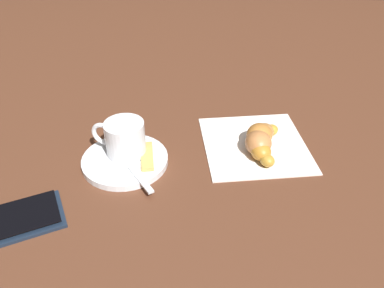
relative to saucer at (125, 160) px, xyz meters
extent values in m
plane|color=#522E1D|center=(-0.08, -0.04, -0.01)|extent=(1.80, 1.80, 0.00)
cylinder|color=white|center=(0.00, 0.00, 0.00)|extent=(0.13, 0.13, 0.01)
cylinder|color=white|center=(0.00, -0.01, 0.03)|extent=(0.06, 0.06, 0.05)
cylinder|color=#361909|center=(0.00, -0.01, 0.04)|extent=(0.05, 0.05, 0.00)
torus|color=white|center=(0.04, -0.02, 0.03)|extent=(0.04, 0.02, 0.04)
cube|color=silver|center=(-0.02, 0.04, 0.01)|extent=(0.06, 0.08, 0.00)
ellipsoid|color=silver|center=(0.01, -0.01, 0.01)|extent=(0.03, 0.03, 0.01)
cube|color=tan|center=(-0.03, 0.00, 0.01)|extent=(0.03, 0.07, 0.01)
cube|color=silver|center=(-0.20, -0.06, 0.00)|extent=(0.19, 0.20, 0.00)
ellipsoid|color=#AA862D|center=(-0.23, -0.09, 0.01)|extent=(0.03, 0.03, 0.02)
ellipsoid|color=#A9733D|center=(-0.22, -0.07, 0.01)|extent=(0.05, 0.05, 0.03)
ellipsoid|color=#B27032|center=(-0.21, -0.06, 0.02)|extent=(0.06, 0.06, 0.04)
ellipsoid|color=#B3713E|center=(-0.21, -0.04, 0.02)|extent=(0.04, 0.05, 0.04)
ellipsoid|color=#B47526|center=(-0.21, -0.02, 0.01)|extent=(0.04, 0.04, 0.03)
ellipsoid|color=#AE802C|center=(-0.22, 0.00, 0.01)|extent=(0.03, 0.03, 0.02)
cube|color=#172232|center=(0.13, 0.14, 0.00)|extent=(0.16, 0.13, 0.01)
cube|color=black|center=(0.13, 0.14, 0.00)|extent=(0.14, 0.12, 0.00)
camera|label=1|loc=(-0.13, 0.47, 0.37)|focal=36.69mm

